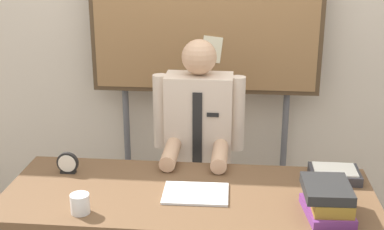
{
  "coord_description": "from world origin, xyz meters",
  "views": [
    {
      "loc": [
        0.25,
        -2.39,
        1.97
      ],
      "look_at": [
        0.0,
        0.19,
        1.09
      ],
      "focal_mm": 49.5,
      "sensor_mm": 36.0,
      "label": 1
    }
  ],
  "objects_px": {
    "desk": "(188,207)",
    "bulletin_board": "(205,17)",
    "person": "(199,160)",
    "coffee_mug": "(80,204)",
    "book_stack": "(328,199)",
    "desk_clock": "(68,164)",
    "open_notebook": "(196,193)",
    "paper_tray": "(334,174)"
  },
  "relations": [
    {
      "from": "bulletin_board",
      "to": "book_stack",
      "type": "height_order",
      "value": "bulletin_board"
    },
    {
      "from": "person",
      "to": "open_notebook",
      "type": "height_order",
      "value": "person"
    },
    {
      "from": "open_notebook",
      "to": "coffee_mug",
      "type": "relative_size",
      "value": 3.44
    },
    {
      "from": "open_notebook",
      "to": "bulletin_board",
      "type": "bearing_deg",
      "value": 91.99
    },
    {
      "from": "desk",
      "to": "open_notebook",
      "type": "xyz_separation_m",
      "value": [
        0.04,
        -0.02,
        0.09
      ]
    },
    {
      "from": "bulletin_board",
      "to": "person",
      "type": "bearing_deg",
      "value": -90.01
    },
    {
      "from": "desk",
      "to": "paper_tray",
      "type": "height_order",
      "value": "paper_tray"
    },
    {
      "from": "bulletin_board",
      "to": "desk_clock",
      "type": "bearing_deg",
      "value": -126.54
    },
    {
      "from": "book_stack",
      "to": "coffee_mug",
      "type": "height_order",
      "value": "book_stack"
    },
    {
      "from": "book_stack",
      "to": "paper_tray",
      "type": "relative_size",
      "value": 1.17
    },
    {
      "from": "person",
      "to": "coffee_mug",
      "type": "height_order",
      "value": "person"
    },
    {
      "from": "book_stack",
      "to": "desk_clock",
      "type": "xyz_separation_m",
      "value": [
        -1.34,
        0.32,
        -0.02
      ]
    },
    {
      "from": "desk",
      "to": "person",
      "type": "bearing_deg",
      "value": 90.0
    },
    {
      "from": "desk",
      "to": "bulletin_board",
      "type": "relative_size",
      "value": 0.93
    },
    {
      "from": "bulletin_board",
      "to": "coffee_mug",
      "type": "height_order",
      "value": "bulletin_board"
    },
    {
      "from": "coffee_mug",
      "to": "paper_tray",
      "type": "xyz_separation_m",
      "value": [
        1.24,
        0.49,
        -0.02
      ]
    },
    {
      "from": "desk_clock",
      "to": "paper_tray",
      "type": "height_order",
      "value": "desk_clock"
    },
    {
      "from": "desk",
      "to": "book_stack",
      "type": "distance_m",
      "value": 0.7
    },
    {
      "from": "book_stack",
      "to": "desk_clock",
      "type": "bearing_deg",
      "value": 166.43
    },
    {
      "from": "book_stack",
      "to": "coffee_mug",
      "type": "bearing_deg",
      "value": -175.06
    },
    {
      "from": "desk",
      "to": "person",
      "type": "xyz_separation_m",
      "value": [
        0.0,
        0.61,
        -0.0
      ]
    },
    {
      "from": "person",
      "to": "coffee_mug",
      "type": "xyz_separation_m",
      "value": [
        -0.48,
        -0.87,
        0.14
      ]
    },
    {
      "from": "desk_clock",
      "to": "coffee_mug",
      "type": "bearing_deg",
      "value": -65.04
    },
    {
      "from": "book_stack",
      "to": "paper_tray",
      "type": "distance_m",
      "value": 0.4
    },
    {
      "from": "bulletin_board",
      "to": "desk",
      "type": "bearing_deg",
      "value": -90.01
    },
    {
      "from": "desk",
      "to": "coffee_mug",
      "type": "height_order",
      "value": "coffee_mug"
    },
    {
      "from": "open_notebook",
      "to": "coffee_mug",
      "type": "bearing_deg",
      "value": -155.81
    },
    {
      "from": "person",
      "to": "bulletin_board",
      "type": "distance_m",
      "value": 0.94
    },
    {
      "from": "open_notebook",
      "to": "desk_clock",
      "type": "distance_m",
      "value": 0.74
    },
    {
      "from": "desk",
      "to": "coffee_mug",
      "type": "xyz_separation_m",
      "value": [
        -0.48,
        -0.25,
        0.13
      ]
    },
    {
      "from": "open_notebook",
      "to": "desk",
      "type": "bearing_deg",
      "value": 152.55
    },
    {
      "from": "person",
      "to": "open_notebook",
      "type": "xyz_separation_m",
      "value": [
        0.04,
        -0.63,
        0.09
      ]
    },
    {
      "from": "person",
      "to": "book_stack",
      "type": "bearing_deg",
      "value": -49.15
    },
    {
      "from": "bulletin_board",
      "to": "coffee_mug",
      "type": "xyz_separation_m",
      "value": [
        -0.48,
        -1.34,
        -0.67
      ]
    },
    {
      "from": "bulletin_board",
      "to": "paper_tray",
      "type": "height_order",
      "value": "bulletin_board"
    },
    {
      "from": "coffee_mug",
      "to": "paper_tray",
      "type": "relative_size",
      "value": 0.36
    },
    {
      "from": "desk_clock",
      "to": "book_stack",
      "type": "bearing_deg",
      "value": -13.57
    },
    {
      "from": "open_notebook",
      "to": "book_stack",
      "type": "bearing_deg",
      "value": -12.17
    },
    {
      "from": "coffee_mug",
      "to": "bulletin_board",
      "type": "bearing_deg",
      "value": 70.21
    },
    {
      "from": "person",
      "to": "paper_tray",
      "type": "xyz_separation_m",
      "value": [
        0.76,
        -0.38,
        0.12
      ]
    },
    {
      "from": "person",
      "to": "open_notebook",
      "type": "relative_size",
      "value": 4.32
    },
    {
      "from": "bulletin_board",
      "to": "open_notebook",
      "type": "relative_size",
      "value": 6.22
    }
  ]
}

